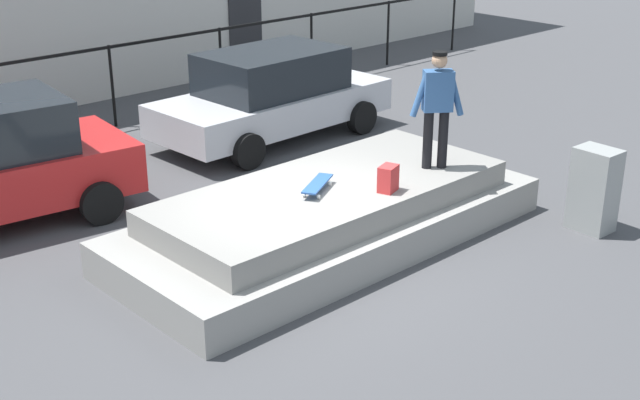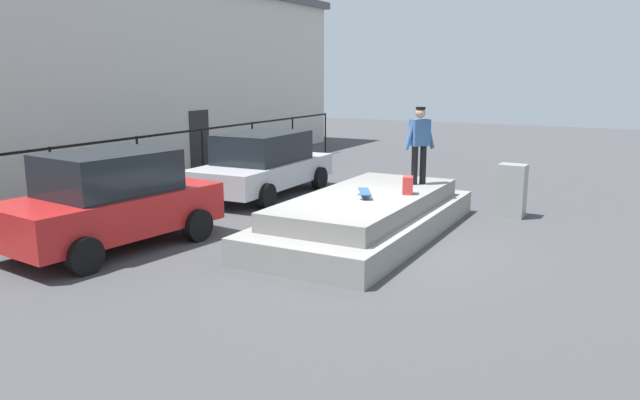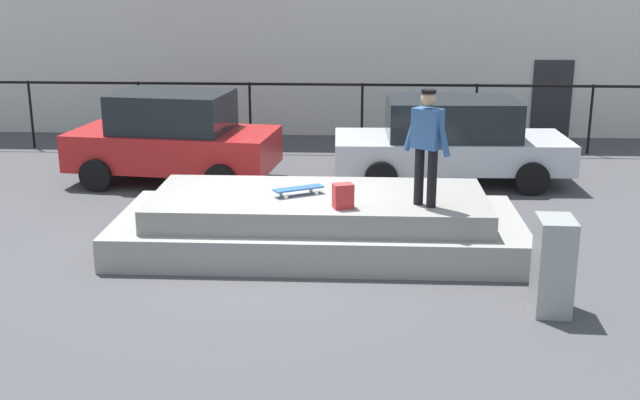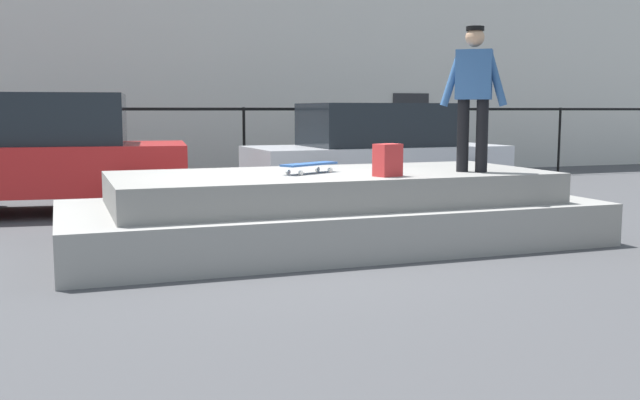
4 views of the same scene
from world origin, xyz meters
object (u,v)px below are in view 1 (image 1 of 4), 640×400
at_px(car_silver_sedan_mid, 272,95).
at_px(utility_box, 594,190).
at_px(backpack, 388,179).
at_px(skateboarder, 437,102).
at_px(skateboard, 317,184).

xyz_separation_m(car_silver_sedan_mid, utility_box, (0.58, -6.43, -0.25)).
relative_size(backpack, utility_box, 0.29).
bearing_deg(skateboarder, car_silver_sedan_mid, 79.30).
distance_m(skateboarder, utility_box, 2.58).
distance_m(skateboard, utility_box, 4.02).
bearing_deg(backpack, utility_box, 131.49).
height_order(skateboarder, skateboard, skateboarder).
height_order(skateboarder, car_silver_sedan_mid, skateboarder).
relative_size(skateboarder, backpack, 4.70).
height_order(skateboarder, utility_box, skateboarder).
bearing_deg(car_silver_sedan_mid, skateboard, -123.16).
bearing_deg(backpack, skateboarder, 170.95).
distance_m(backpack, utility_box, 3.11).
bearing_deg(skateboard, backpack, -42.85).
relative_size(skateboard, backpack, 2.17).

